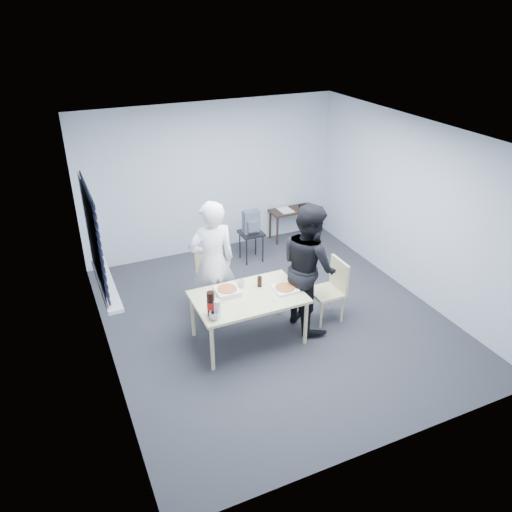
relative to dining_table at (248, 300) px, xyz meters
name	(u,v)px	position (x,y,z in m)	size (l,w,h in m)	color
room	(96,244)	(-1.67, 0.70, 0.82)	(5.00, 5.00, 5.00)	#303035
dining_table	(248,300)	(0.00, 0.00, 0.00)	(1.40, 0.89, 0.68)	beige
chair_far	(212,275)	(-0.15, 0.97, -0.11)	(0.42, 0.42, 0.89)	beige
chair_right	(332,286)	(1.27, 0.01, -0.11)	(0.42, 0.42, 0.89)	beige
person_white	(212,263)	(-0.24, 0.67, 0.26)	(0.65, 0.42, 1.77)	white
person_black	(309,267)	(0.89, 0.04, 0.26)	(0.86, 0.47, 1.77)	black
side_table	(293,213)	(2.02, 2.58, -0.12)	(0.86, 0.38, 0.58)	#342317
stool	(251,238)	(0.94, 2.07, -0.20)	(0.38, 0.38, 0.53)	black
backpack	(251,222)	(0.94, 2.05, 0.09)	(0.28, 0.20, 0.39)	slate
pizza_box_a	(227,291)	(-0.22, 0.17, 0.10)	(0.30, 0.30, 0.07)	white
pizza_box_b	(285,289)	(0.49, -0.06, 0.08)	(0.30, 0.30, 0.04)	white
mug_a	(214,315)	(-0.57, -0.31, 0.11)	(0.12, 0.12, 0.10)	silver
mug_b	(241,283)	(0.00, 0.25, 0.11)	(0.10, 0.10, 0.09)	silver
cola_glass	(260,282)	(0.23, 0.16, 0.13)	(0.06, 0.06, 0.14)	black
soda_bottle	(211,304)	(-0.57, -0.21, 0.21)	(0.10, 0.10, 0.31)	black
plastic_cups	(217,308)	(-0.51, -0.25, 0.16)	(0.09, 0.09, 0.21)	silver
rubber_band	(274,301)	(0.24, -0.25, 0.06)	(0.05, 0.05, 0.00)	red
papers	(285,210)	(1.87, 2.59, -0.04)	(0.24, 0.32, 0.01)	white
black_box	(303,205)	(2.24, 2.60, -0.02)	(0.13, 0.09, 0.06)	black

